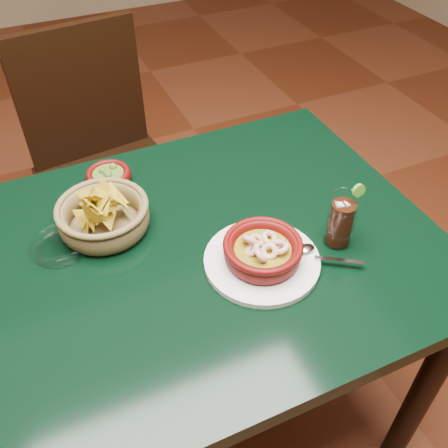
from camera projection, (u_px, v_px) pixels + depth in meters
name	position (u px, v px, depth m)	size (l,w,h in m)	color
ground	(180.00, 423.00, 1.55)	(7.00, 7.00, 0.00)	#471C0C
dining_table	(163.00, 288.00, 1.11)	(1.20, 0.80, 0.75)	black
dining_chair	(105.00, 163.00, 1.68)	(0.48, 0.48, 0.94)	black
shrimp_plate	(263.00, 253.00, 1.01)	(0.30, 0.24, 0.08)	silver
chip_basket	(103.00, 216.00, 1.08)	(0.23, 0.23, 0.15)	brown
guacamole_ramekin	(109.00, 177.00, 1.21)	(0.13, 0.13, 0.04)	#470605
cola_drink	(341.00, 220.00, 1.03)	(0.13, 0.13, 0.15)	white
glass_ashtray	(59.00, 246.00, 1.04)	(0.13, 0.13, 0.03)	white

